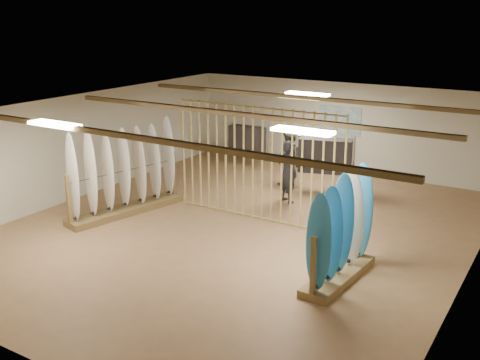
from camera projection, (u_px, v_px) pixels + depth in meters
The scene contains 16 objects.
floor at pixel (240, 229), 13.16m from camera, with size 12.00×12.00×0.00m, color #A1774E.
ceiling at pixel (240, 111), 12.35m from camera, with size 12.00×12.00×0.00m, color gray.
wall_back at pixel (340, 127), 17.65m from camera, with size 12.00×12.00×0.00m, color silver.
wall_front at pixel (17, 272), 7.86m from camera, with size 12.00×12.00×0.00m, color silver.
wall_left at pixel (84, 145), 15.26m from camera, with size 12.00×12.00×0.00m, color silver.
wall_right at pixel (473, 211), 10.26m from camera, with size 12.00×12.00×0.00m, color silver.
ceiling_slats at pixel (240, 114), 12.38m from camera, with size 9.50×6.12×0.10m, color olive.
light_panels at pixel (240, 113), 12.37m from camera, with size 1.20×0.35×0.06m, color white.
bamboo_partition at pixel (257, 164), 13.41m from camera, with size 4.45×0.05×2.78m.
poster at pixel (340, 121), 17.58m from camera, with size 1.40×0.03×0.90m, color #3886C4.
rack_left at pixel (125, 184), 13.97m from camera, with size 1.33×3.23×2.22m.
rack_right at pixel (340, 246), 10.47m from camera, with size 0.73×2.19×2.05m.
clothing_rack_a at pixel (247, 139), 18.15m from camera, with size 1.34×0.34×1.43m.
clothing_rack_b at pixel (325, 156), 15.42m from camera, with size 1.51×0.77×1.67m.
shopper_a at pixel (288, 167), 14.78m from camera, with size 0.69×0.47×1.90m, color #25262D.
shopper_b at pixel (290, 156), 15.97m from camera, with size 0.91×0.71×1.88m, color #3C392E.
Camera 1 is at (6.42, -10.46, 4.91)m, focal length 42.00 mm.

